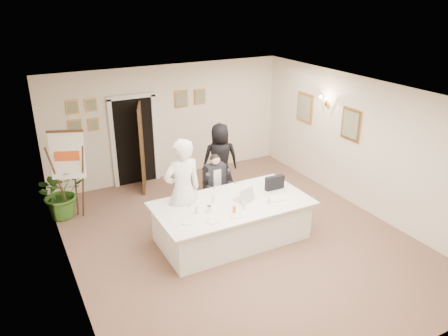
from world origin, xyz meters
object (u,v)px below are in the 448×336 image
flip_chart (72,179)px  standing_man (183,191)px  standing_woman (220,159)px  laptop (244,192)px  seated_man (216,184)px  oj_glass (234,210)px  laptop_bag (275,183)px  conference_table (232,221)px  potted_palm (61,192)px  steel_jug (209,209)px  paper_stack (277,199)px

flip_chart → standing_man: 2.46m
standing_woman → laptop: (-0.50, -1.92, 0.08)m
seated_man → oj_glass: 1.52m
seated_man → oj_glass: seated_man is taller
seated_man → flip_chart: flip_chart is taller
seated_man → laptop_bag: seated_man is taller
seated_man → conference_table: bearing=-93.1°
potted_palm → laptop: potted_palm is taller
conference_table → potted_palm: size_ratio=2.64×
conference_table → laptop: bearing=4.6°
laptop → laptop_bag: 0.77m
conference_table → laptop_bag: (1.02, 0.12, 0.52)m
flip_chart → steel_jug: (1.93, -2.37, -0.04)m
conference_table → standing_woman: size_ratio=1.73×
conference_table → paper_stack: paper_stack is taller
flip_chart → steel_jug: size_ratio=17.12×
standing_woman → laptop_bag: 1.84m
laptop → paper_stack: bearing=-48.8°
paper_stack → steel_jug: bearing=173.0°
laptop_bag → standing_woman: bearing=99.6°
potted_palm → standing_woman: bearing=-8.2°
seated_man → steel_jug: size_ratio=12.06×
flip_chart → paper_stack: flip_chart is taller
standing_man → paper_stack: standing_man is taller
conference_table → flip_chart: (-2.46, 2.25, 0.48)m
oj_glass → laptop_bag: bearing=22.7°
steel_jug → potted_palm: bearing=130.1°
flip_chart → potted_palm: bearing=139.4°
oj_glass → steel_jug: 0.45m
oj_glass → flip_chart: bearing=131.2°
conference_table → laptop: (0.26, 0.02, 0.52)m
laptop_bag → paper_stack: size_ratio=1.41×
laptop → steel_jug: (-0.79, -0.14, -0.08)m
flip_chart → laptop_bag: (3.48, -2.12, 0.04)m
flip_chart → laptop: size_ratio=5.09×
conference_table → standing_man: bearing=150.6°
laptop_bag → conference_table: bearing=-171.7°
seated_man → oj_glass: (-0.38, -1.46, 0.18)m
standing_man → steel_jug: (0.26, -0.57, -0.18)m
seated_man → laptop_bag: bearing=-42.1°
paper_stack → oj_glass: 0.98m
paper_stack → laptop: bearing=150.9°
laptop → oj_glass: (-0.43, -0.39, -0.07)m
laptop → paper_stack: 0.64m
standing_woman → paper_stack: standing_woman is taller
standing_woman → laptop_bag: standing_woman is taller
laptop_bag → oj_glass: bearing=-155.9°
potted_palm → steel_jug: bearing=-49.9°
standing_woman → paper_stack: bearing=107.9°
conference_table → standing_man: standing_man is taller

